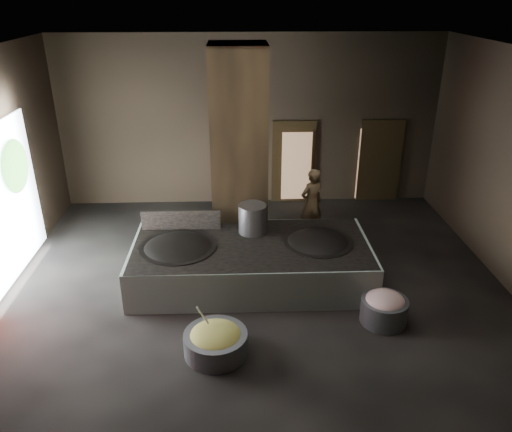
{
  "coord_description": "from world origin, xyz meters",
  "views": [
    {
      "loc": [
        -0.39,
        -8.5,
        5.52
      ],
      "look_at": [
        0.02,
        0.74,
        1.25
      ],
      "focal_mm": 35.0,
      "sensor_mm": 36.0,
      "label": 1
    }
  ],
  "objects_px": {
    "meat_basin": "(384,311)",
    "hearth_platform": "(251,262)",
    "cook": "(311,203)",
    "wok_right": "(317,245)",
    "veg_basin": "(216,343)",
    "wok_left": "(178,250)",
    "stock_pot": "(252,219)"
  },
  "relations": [
    {
      "from": "meat_basin",
      "to": "hearth_platform",
      "type": "bearing_deg",
      "value": 147.11
    },
    {
      "from": "cook",
      "to": "meat_basin",
      "type": "relative_size",
      "value": 2.06
    },
    {
      "from": "cook",
      "to": "meat_basin",
      "type": "xyz_separation_m",
      "value": [
        0.84,
        -3.44,
        -0.63
      ]
    },
    {
      "from": "hearth_platform",
      "to": "wok_right",
      "type": "height_order",
      "value": "wok_right"
    },
    {
      "from": "hearth_platform",
      "to": "wok_right",
      "type": "distance_m",
      "value": 1.39
    },
    {
      "from": "veg_basin",
      "to": "meat_basin",
      "type": "distance_m",
      "value": 3.08
    },
    {
      "from": "wok_left",
      "to": "wok_right",
      "type": "bearing_deg",
      "value": 2.05
    },
    {
      "from": "cook",
      "to": "wok_left",
      "type": "bearing_deg",
      "value": 3.73
    },
    {
      "from": "veg_basin",
      "to": "meat_basin",
      "type": "bearing_deg",
      "value": 13.73
    },
    {
      "from": "wok_left",
      "to": "veg_basin",
      "type": "bearing_deg",
      "value": -70.12
    },
    {
      "from": "hearth_platform",
      "to": "wok_left",
      "type": "xyz_separation_m",
      "value": [
        -1.45,
        -0.05,
        0.34
      ]
    },
    {
      "from": "wok_right",
      "to": "veg_basin",
      "type": "distance_m",
      "value": 3.1
    },
    {
      "from": "hearth_platform",
      "to": "cook",
      "type": "relative_size",
      "value": 2.77
    },
    {
      "from": "hearth_platform",
      "to": "stock_pot",
      "type": "height_order",
      "value": "stock_pot"
    },
    {
      "from": "cook",
      "to": "meat_basin",
      "type": "bearing_deg",
      "value": 73.52
    },
    {
      "from": "hearth_platform",
      "to": "wok_left",
      "type": "bearing_deg",
      "value": -177.61
    },
    {
      "from": "wok_right",
      "to": "stock_pot",
      "type": "height_order",
      "value": "stock_pot"
    },
    {
      "from": "wok_left",
      "to": "cook",
      "type": "height_order",
      "value": "cook"
    },
    {
      "from": "stock_pot",
      "to": "veg_basin",
      "type": "distance_m",
      "value": 3.03
    },
    {
      "from": "wok_right",
      "to": "meat_basin",
      "type": "height_order",
      "value": "wok_right"
    },
    {
      "from": "stock_pot",
      "to": "meat_basin",
      "type": "distance_m",
      "value": 3.2
    },
    {
      "from": "veg_basin",
      "to": "wok_left",
      "type": "bearing_deg",
      "value": 109.88
    },
    {
      "from": "wok_left",
      "to": "cook",
      "type": "relative_size",
      "value": 0.87
    },
    {
      "from": "wok_left",
      "to": "cook",
      "type": "bearing_deg",
      "value": 33.88
    },
    {
      "from": "meat_basin",
      "to": "stock_pot",
      "type": "bearing_deg",
      "value": 137.95
    },
    {
      "from": "stock_pot",
      "to": "meat_basin",
      "type": "relative_size",
      "value": 0.74
    },
    {
      "from": "hearth_platform",
      "to": "stock_pot",
      "type": "xyz_separation_m",
      "value": [
        0.05,
        0.55,
        0.72
      ]
    },
    {
      "from": "hearth_platform",
      "to": "veg_basin",
      "type": "xyz_separation_m",
      "value": [
        -0.66,
        -2.24,
        -0.22
      ]
    },
    {
      "from": "hearth_platform",
      "to": "veg_basin",
      "type": "height_order",
      "value": "hearth_platform"
    },
    {
      "from": "stock_pot",
      "to": "veg_basin",
      "type": "bearing_deg",
      "value": -104.26
    },
    {
      "from": "wok_left",
      "to": "veg_basin",
      "type": "height_order",
      "value": "wok_left"
    },
    {
      "from": "cook",
      "to": "veg_basin",
      "type": "height_order",
      "value": "cook"
    }
  ]
}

